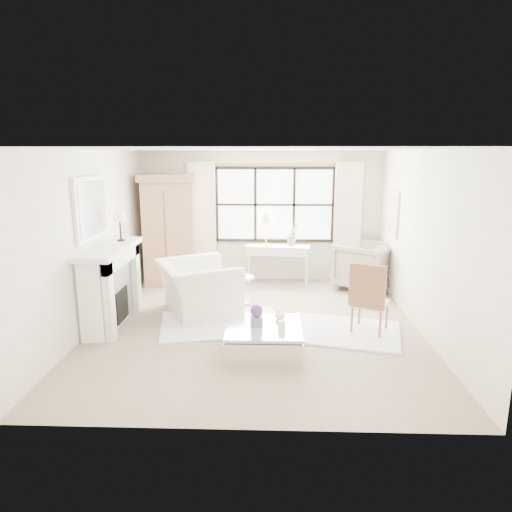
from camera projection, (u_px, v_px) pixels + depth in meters
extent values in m
plane|color=tan|center=(256.00, 326.00, 7.14)|extent=(5.50, 5.50, 0.00)
plane|color=white|center=(255.00, 149.00, 6.55)|extent=(5.50, 5.50, 0.00)
plane|color=beige|center=(260.00, 216.00, 9.52)|extent=(5.00, 0.00, 5.00)
plane|color=silver|center=(245.00, 298.00, 4.16)|extent=(5.00, 0.00, 5.00)
plane|color=white|center=(91.00, 240.00, 6.93)|extent=(0.00, 5.50, 5.50)
plane|color=white|center=(424.00, 242.00, 6.76)|extent=(0.00, 5.50, 5.50)
cube|color=white|center=(275.00, 205.00, 9.44)|extent=(2.40, 0.02, 1.50)
cylinder|color=#B5943E|center=(275.00, 162.00, 9.19)|extent=(3.30, 0.04, 0.04)
cube|color=white|center=(203.00, 222.00, 9.49)|extent=(0.55, 0.10, 2.47)
cube|color=white|center=(347.00, 223.00, 9.39)|extent=(0.55, 0.10, 2.47)
cube|color=white|center=(109.00, 288.00, 7.09)|extent=(0.34, 1.50, 1.18)
cube|color=#B5B4BC|center=(120.00, 292.00, 7.10)|extent=(0.03, 1.22, 0.97)
cube|color=black|center=(121.00, 305.00, 7.14)|extent=(0.06, 0.52, 0.50)
cube|color=white|center=(108.00, 249.00, 6.95)|extent=(0.58, 1.66, 0.08)
cube|color=white|center=(91.00, 208.00, 6.82)|extent=(0.05, 1.15, 0.95)
cube|color=silver|center=(93.00, 208.00, 6.82)|extent=(0.02, 1.00, 0.80)
cube|color=white|center=(393.00, 214.00, 8.37)|extent=(0.04, 0.62, 0.82)
cube|color=beige|center=(392.00, 214.00, 8.37)|extent=(0.01, 0.52, 0.72)
cylinder|color=black|center=(121.00, 240.00, 7.35)|extent=(0.12, 0.12, 0.03)
cylinder|color=black|center=(120.00, 230.00, 7.32)|extent=(0.03, 0.03, 0.30)
cone|color=beige|center=(119.00, 215.00, 7.26)|extent=(0.22, 0.22, 0.18)
cube|color=tan|center=(169.00, 234.00, 9.24)|extent=(1.08, 0.76, 2.10)
cube|color=tan|center=(166.00, 178.00, 8.99)|extent=(1.22, 0.87, 0.14)
cube|color=silver|center=(278.00, 251.00, 9.38)|extent=(1.28, 0.56, 0.14)
cube|color=silver|center=(278.00, 247.00, 9.36)|extent=(1.35, 0.61, 0.06)
cylinder|color=#BC9341|center=(266.00, 244.00, 9.34)|extent=(0.14, 0.14, 0.03)
cylinder|color=#BC9341|center=(266.00, 233.00, 9.29)|extent=(0.02, 0.02, 0.46)
cone|color=#F9EBCC|center=(266.00, 217.00, 9.21)|extent=(0.28, 0.28, 0.22)
imported|color=#4F6946|center=(293.00, 234.00, 9.30)|extent=(0.30, 0.27, 0.46)
cylinder|color=silver|center=(243.00, 303.00, 8.20)|extent=(0.26, 0.26, 0.03)
cylinder|color=silver|center=(243.00, 290.00, 8.15)|extent=(0.06, 0.06, 0.44)
cylinder|color=white|center=(243.00, 277.00, 8.10)|extent=(0.40, 0.40, 0.03)
cube|color=white|center=(221.00, 324.00, 7.20)|extent=(2.06, 1.63, 0.03)
cube|color=white|center=(342.00, 331.00, 6.89)|extent=(1.91, 1.61, 0.03)
imported|color=white|center=(198.00, 288.00, 7.64)|extent=(1.64, 1.72, 0.87)
imported|color=#9F9386|center=(365.00, 266.00, 8.99)|extent=(1.44, 1.43, 0.95)
cube|color=beige|center=(370.00, 303.00, 6.79)|extent=(0.63, 0.63, 0.07)
cube|color=#92603D|center=(367.00, 286.00, 6.53)|extent=(0.45, 0.26, 0.60)
cube|color=white|center=(264.00, 341.00, 6.17)|extent=(1.00, 1.00, 0.32)
cube|color=#B6BAC2|center=(264.00, 327.00, 6.13)|extent=(1.00, 1.00, 0.04)
cube|color=slate|center=(256.00, 321.00, 6.13)|extent=(0.17, 0.17, 0.12)
sphere|color=#5A317B|center=(256.00, 311.00, 6.09)|extent=(0.17, 0.17, 0.17)
cylinder|color=white|center=(282.00, 325.00, 5.98)|extent=(0.10, 0.10, 0.12)
imported|color=white|center=(280.00, 314.00, 6.35)|extent=(0.17, 0.17, 0.15)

